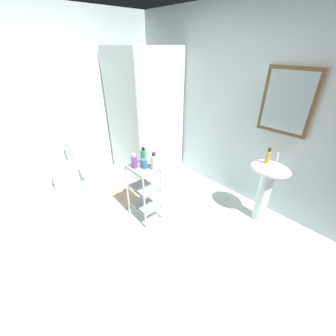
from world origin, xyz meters
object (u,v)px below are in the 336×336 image
(lotion_bottle_white, at_px, (154,162))
(body_wash_bottle_green, at_px, (144,157))
(hand_soap_bottle, at_px, (268,157))
(pedestal_sink, at_px, (267,181))
(shower_stall, at_px, (145,146))
(toilet, at_px, (69,172))
(storage_cart, at_px, (144,189))
(conditioner_bottle_purple, at_px, (134,161))
(bath_mat, at_px, (127,193))
(rinse_cup, at_px, (144,164))

(lotion_bottle_white, relative_size, body_wash_bottle_green, 0.99)
(hand_soap_bottle, relative_size, body_wash_bottle_green, 0.85)
(pedestal_sink, bearing_deg, shower_stall, -171.82)
(body_wash_bottle_green, bearing_deg, toilet, -155.83)
(shower_stall, bearing_deg, storage_cart, -38.25)
(conditioner_bottle_purple, bearing_deg, body_wash_bottle_green, 89.87)
(storage_cart, relative_size, bath_mat, 1.23)
(pedestal_sink, height_order, storage_cart, pedestal_sink)
(lotion_bottle_white, distance_m, body_wash_bottle_green, 0.19)
(conditioner_bottle_purple, bearing_deg, shower_stall, 137.63)
(shower_stall, bearing_deg, pedestal_sink, 8.18)
(pedestal_sink, distance_m, body_wash_bottle_green, 1.51)
(rinse_cup, bearing_deg, lotion_bottle_white, 32.53)
(hand_soap_bottle, xyz_separation_m, body_wash_bottle_green, (-1.05, -0.99, -0.05))
(storage_cart, xyz_separation_m, body_wash_bottle_green, (-0.07, 0.07, 0.40))
(storage_cart, distance_m, hand_soap_bottle, 1.52)
(shower_stall, height_order, lotion_bottle_white, shower_stall)
(body_wash_bottle_green, bearing_deg, conditioner_bottle_purple, -90.13)
(conditioner_bottle_purple, distance_m, rinse_cup, 0.12)
(lotion_bottle_white, xyz_separation_m, rinse_cup, (-0.10, -0.06, -0.04))
(shower_stall, relative_size, pedestal_sink, 2.47)
(shower_stall, xyz_separation_m, body_wash_bottle_green, (0.93, -0.71, 0.37))
(toilet, height_order, body_wash_bottle_green, body_wash_bottle_green)
(pedestal_sink, xyz_separation_m, hand_soap_bottle, (-0.06, -0.01, 0.31))
(shower_stall, relative_size, rinse_cup, 18.32)
(toilet, xyz_separation_m, lotion_bottle_white, (1.40, 0.55, 0.52))
(hand_soap_bottle, distance_m, lotion_bottle_white, 1.31)
(storage_cart, height_order, rinse_cup, rinse_cup)
(rinse_cup, bearing_deg, toilet, -159.34)
(toilet, distance_m, rinse_cup, 1.47)
(pedestal_sink, xyz_separation_m, lotion_bottle_white, (-0.92, -0.99, 0.25))
(conditioner_bottle_purple, height_order, rinse_cup, conditioner_bottle_purple)
(lotion_bottle_white, bearing_deg, toilet, -158.42)
(storage_cart, bearing_deg, toilet, -159.72)
(rinse_cup, distance_m, bath_mat, 0.99)
(conditioner_bottle_purple, xyz_separation_m, lotion_bottle_white, (0.19, 0.14, 0.01))
(toilet, distance_m, lotion_bottle_white, 1.59)
(toilet, xyz_separation_m, rinse_cup, (1.30, 0.49, 0.48))
(shower_stall, relative_size, bath_mat, 3.33)
(shower_stall, distance_m, bath_mat, 0.93)
(pedestal_sink, relative_size, toilet, 1.07)
(shower_stall, xyz_separation_m, bath_mat, (0.41, -0.70, -0.45))
(pedestal_sink, height_order, lotion_bottle_white, lotion_bottle_white)
(storage_cart, relative_size, conditioner_bottle_purple, 4.09)
(hand_soap_bottle, bearing_deg, storage_cart, -132.68)
(toilet, bearing_deg, body_wash_bottle_green, 24.17)
(lotion_bottle_white, distance_m, rinse_cup, 0.12)
(body_wash_bottle_green, bearing_deg, rinse_cup, -32.58)
(conditioner_bottle_purple, distance_m, lotion_bottle_white, 0.23)
(toilet, distance_m, hand_soap_bottle, 2.79)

